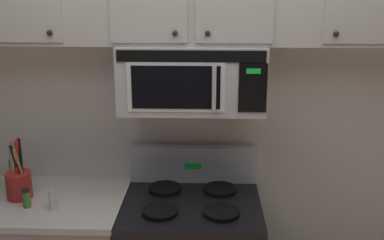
{
  "coord_description": "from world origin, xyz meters",
  "views": [
    {
      "loc": [
        0.08,
        -1.87,
        2.05
      ],
      "look_at": [
        0.0,
        0.49,
        1.35
      ],
      "focal_mm": 42.89,
      "sensor_mm": 36.0,
      "label": 1
    }
  ],
  "objects": [
    {
      "name": "back_wall",
      "position": [
        0.0,
        0.79,
        1.35
      ],
      "size": [
        5.2,
        0.1,
        2.7
      ],
      "primitive_type": "cube",
      "color": "silver",
      "rests_on": "ground_plane"
    },
    {
      "name": "pepper_mill",
      "position": [
        -1.05,
        0.59,
        0.98
      ],
      "size": [
        0.05,
        0.05,
        0.16
      ],
      "primitive_type": "cylinder",
      "color": "black",
      "rests_on": "counter_segment"
    },
    {
      "name": "salt_shaker",
      "position": [
        -0.73,
        0.31,
        0.95
      ],
      "size": [
        0.04,
        0.04,
        0.11
      ],
      "color": "white",
      "rests_on": "counter_segment"
    },
    {
      "name": "over_range_microwave",
      "position": [
        -0.0,
        0.54,
        1.58
      ],
      "size": [
        0.76,
        0.43,
        0.35
      ],
      "color": "#B7BABF"
    },
    {
      "name": "utensil_crock_red",
      "position": [
        -0.96,
        0.44,
        0.99
      ],
      "size": [
        0.14,
        0.14,
        0.35
      ],
      "color": "red",
      "rests_on": "counter_segment"
    },
    {
      "name": "spice_jar",
      "position": [
        -0.88,
        0.33,
        0.95
      ],
      "size": [
        0.04,
        0.04,
        0.11
      ],
      "color": "#4C7F33",
      "rests_on": "counter_segment"
    }
  ]
}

